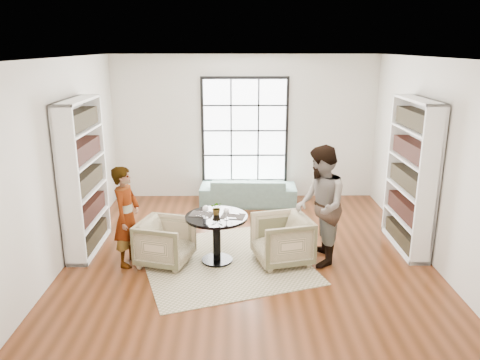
{
  "coord_description": "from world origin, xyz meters",
  "views": [
    {
      "loc": [
        -0.2,
        -6.72,
        3.17
      ],
      "look_at": [
        -0.12,
        0.4,
        1.11
      ],
      "focal_mm": 35.0,
      "sensor_mm": 36.0,
      "label": 1
    }
  ],
  "objects_px": {
    "armchair_right": "(282,240)",
    "wine_glass_left": "(205,209)",
    "sofa": "(248,191)",
    "person_left": "(127,216)",
    "armchair_left": "(165,242)",
    "pedestal_table": "(217,229)",
    "flower_centerpiece": "(217,208)",
    "wine_glass_right": "(226,211)",
    "person_right": "(320,206)"
  },
  "relations": [
    {
      "from": "armchair_left",
      "to": "pedestal_table",
      "type": "bearing_deg",
      "value": -70.54
    },
    {
      "from": "armchair_right",
      "to": "wine_glass_right",
      "type": "distance_m",
      "value": 0.98
    },
    {
      "from": "armchair_left",
      "to": "flower_centerpiece",
      "type": "distance_m",
      "value": 0.93
    },
    {
      "from": "sofa",
      "to": "person_left",
      "type": "distance_m",
      "value": 3.33
    },
    {
      "from": "sofa",
      "to": "armchair_left",
      "type": "relative_size",
      "value": 2.59
    },
    {
      "from": "sofa",
      "to": "person_left",
      "type": "relative_size",
      "value": 1.29
    },
    {
      "from": "pedestal_table",
      "to": "flower_centerpiece",
      "type": "distance_m",
      "value": 0.31
    },
    {
      "from": "sofa",
      "to": "wine_glass_left",
      "type": "xyz_separation_m",
      "value": [
        -0.7,
        -2.77,
        0.6
      ]
    },
    {
      "from": "person_left",
      "to": "wine_glass_right",
      "type": "relative_size",
      "value": 8.29
    },
    {
      "from": "pedestal_table",
      "to": "sofa",
      "type": "bearing_deg",
      "value": 78.49
    },
    {
      "from": "sofa",
      "to": "armchair_left",
      "type": "distance_m",
      "value": 3.02
    },
    {
      "from": "pedestal_table",
      "to": "person_left",
      "type": "relative_size",
      "value": 0.61
    },
    {
      "from": "sofa",
      "to": "armchair_left",
      "type": "xyz_separation_m",
      "value": [
        -1.31,
        -2.72,
        0.06
      ]
    },
    {
      "from": "person_left",
      "to": "sofa",
      "type": "bearing_deg",
      "value": -23.29
    },
    {
      "from": "armchair_right",
      "to": "wine_glass_right",
      "type": "relative_size",
      "value": 4.41
    },
    {
      "from": "armchair_right",
      "to": "armchair_left",
      "type": "bearing_deg",
      "value": -103.51
    },
    {
      "from": "armchair_left",
      "to": "wine_glass_left",
      "type": "relative_size",
      "value": 3.83
    },
    {
      "from": "pedestal_table",
      "to": "flower_centerpiece",
      "type": "height_order",
      "value": "flower_centerpiece"
    },
    {
      "from": "person_left",
      "to": "pedestal_table",
      "type": "bearing_deg",
      "value": -76.93
    },
    {
      "from": "flower_centerpiece",
      "to": "pedestal_table",
      "type": "bearing_deg",
      "value": -95.41
    },
    {
      "from": "pedestal_table",
      "to": "armchair_right",
      "type": "relative_size",
      "value": 1.15
    },
    {
      "from": "pedestal_table",
      "to": "armchair_left",
      "type": "height_order",
      "value": "pedestal_table"
    },
    {
      "from": "pedestal_table",
      "to": "person_right",
      "type": "height_order",
      "value": "person_right"
    },
    {
      "from": "armchair_left",
      "to": "wine_glass_left",
      "type": "xyz_separation_m",
      "value": [
        0.61,
        -0.05,
        0.54
      ]
    },
    {
      "from": "armchair_left",
      "to": "wine_glass_right",
      "type": "relative_size",
      "value": 4.14
    },
    {
      "from": "pedestal_table",
      "to": "flower_centerpiece",
      "type": "xyz_separation_m",
      "value": [
        0.01,
        0.06,
        0.31
      ]
    },
    {
      "from": "pedestal_table",
      "to": "person_right",
      "type": "xyz_separation_m",
      "value": [
        1.53,
        -0.02,
        0.36
      ]
    },
    {
      "from": "person_right",
      "to": "person_left",
      "type": "bearing_deg",
      "value": -88.33
    },
    {
      "from": "sofa",
      "to": "person_left",
      "type": "bearing_deg",
      "value": 57.78
    },
    {
      "from": "wine_glass_right",
      "to": "pedestal_table",
      "type": "bearing_deg",
      "value": 133.13
    },
    {
      "from": "pedestal_table",
      "to": "person_right",
      "type": "bearing_deg",
      "value": -0.93
    },
    {
      "from": "wine_glass_left",
      "to": "armchair_right",
      "type": "bearing_deg",
      "value": 3.67
    },
    {
      "from": "pedestal_table",
      "to": "wine_glass_right",
      "type": "distance_m",
      "value": 0.4
    },
    {
      "from": "armchair_right",
      "to": "person_right",
      "type": "distance_m",
      "value": 0.77
    },
    {
      "from": "armchair_right",
      "to": "pedestal_table",
      "type": "bearing_deg",
      "value": -105.65
    },
    {
      "from": "pedestal_table",
      "to": "wine_glass_right",
      "type": "xyz_separation_m",
      "value": [
        0.15,
        -0.16,
        0.33
      ]
    },
    {
      "from": "wine_glass_right",
      "to": "flower_centerpiece",
      "type": "bearing_deg",
      "value": 123.48
    },
    {
      "from": "armchair_right",
      "to": "wine_glass_left",
      "type": "distance_m",
      "value": 1.24
    },
    {
      "from": "person_left",
      "to": "wine_glass_left",
      "type": "distance_m",
      "value": 1.17
    },
    {
      "from": "wine_glass_left",
      "to": "pedestal_table",
      "type": "bearing_deg",
      "value": 32.43
    },
    {
      "from": "person_right",
      "to": "wine_glass_right",
      "type": "xyz_separation_m",
      "value": [
        -1.38,
        -0.14,
        -0.03
      ]
    },
    {
      "from": "armchair_left",
      "to": "wine_glass_right",
      "type": "xyz_separation_m",
      "value": [
        0.92,
        -0.11,
        0.53
      ]
    },
    {
      "from": "armchair_right",
      "to": "person_left",
      "type": "relative_size",
      "value": 0.53
    },
    {
      "from": "armchair_left",
      "to": "armchair_right",
      "type": "xyz_separation_m",
      "value": [
        1.74,
        0.02,
        0.02
      ]
    },
    {
      "from": "armchair_left",
      "to": "person_left",
      "type": "distance_m",
      "value": 0.69
    },
    {
      "from": "pedestal_table",
      "to": "armchair_left",
      "type": "distance_m",
      "value": 0.79
    },
    {
      "from": "armchair_left",
      "to": "wine_glass_right",
      "type": "distance_m",
      "value": 1.06
    },
    {
      "from": "person_left",
      "to": "wine_glass_right",
      "type": "height_order",
      "value": "person_left"
    },
    {
      "from": "armchair_right",
      "to": "flower_centerpiece",
      "type": "xyz_separation_m",
      "value": [
        -0.97,
        0.08,
        0.48
      ]
    },
    {
      "from": "person_left",
      "to": "wine_glass_left",
      "type": "height_order",
      "value": "person_left"
    }
  ]
}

